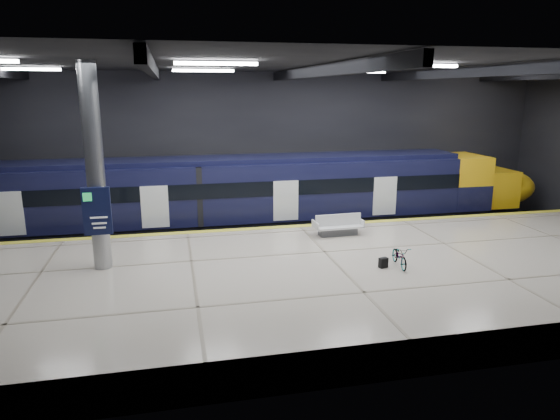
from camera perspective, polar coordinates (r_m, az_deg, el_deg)
name	(u,v)px	position (r m, az deg, el deg)	size (l,w,h in m)	color
ground	(317,270)	(20.33, 4.23, -6.84)	(30.00, 30.00, 0.00)	black
room_shell	(319,127)	(19.11, 4.52, 9.45)	(30.10, 16.10, 8.05)	black
platform	(337,279)	(17.92, 6.55, -7.89)	(30.00, 11.00, 1.10)	beige
safety_strip	(300,226)	(22.52, 2.29, -1.83)	(30.00, 0.40, 0.01)	yellow
rails	(286,231)	(25.36, 0.71, -2.45)	(30.00, 1.52, 0.16)	gray
train	(256,195)	(24.59, -2.81, 1.77)	(29.40, 2.84, 3.79)	black
bench	(338,228)	(21.17, 6.64, -2.02)	(2.10, 0.94, 0.91)	#595B60
bicycle	(400,256)	(17.84, 13.52, -5.14)	(0.50, 1.42, 0.75)	#99999E
pannier_bag	(383,263)	(17.66, 11.72, -5.92)	(0.30, 0.18, 0.35)	black
info_column	(95,171)	(17.59, -20.37, 4.17)	(0.90, 0.78, 6.90)	#9EA0A5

